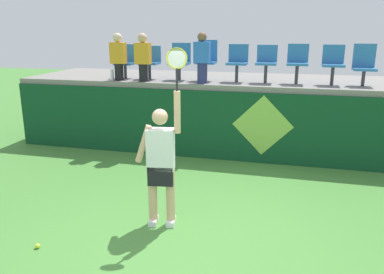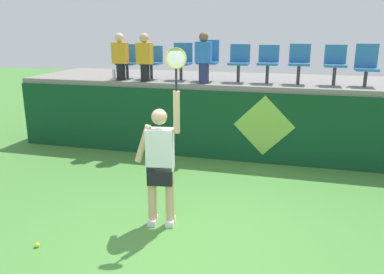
{
  "view_description": "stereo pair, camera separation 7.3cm",
  "coord_description": "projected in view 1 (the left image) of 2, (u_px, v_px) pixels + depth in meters",
  "views": [
    {
      "loc": [
        1.23,
        -4.51,
        2.79
      ],
      "look_at": [
        -0.25,
        1.28,
        1.13
      ],
      "focal_mm": 36.83,
      "sensor_mm": 36.0,
      "label": 1
    },
    {
      "loc": [
        1.31,
        -4.49,
        2.79
      ],
      "look_at": [
        -0.25,
        1.28,
        1.13
      ],
      "focal_mm": 36.83,
      "sensor_mm": 36.0,
      "label": 2
    }
  ],
  "objects": [
    {
      "name": "stadium_chair_7",
      "position": [
        333.0,
        62.0,
        8.22
      ],
      "size": [
        0.44,
        0.42,
        0.83
      ],
      "color": "#38383D",
      "rests_on": "spectator_platform"
    },
    {
      "name": "spectator_0",
      "position": [
        143.0,
        56.0,
        8.73
      ],
      "size": [
        0.34,
        0.21,
        1.06
      ],
      "color": "black",
      "rests_on": "spectator_platform"
    },
    {
      "name": "ground_plane",
      "position": [
        186.0,
        244.0,
        5.25
      ],
      "size": [
        40.0,
        40.0,
        0.0
      ],
      "primitive_type": "plane",
      "color": "#478438"
    },
    {
      "name": "court_back_wall",
      "position": [
        231.0,
        126.0,
        8.47
      ],
      "size": [
        10.21,
        0.2,
        1.5
      ],
      "primitive_type": "cube",
      "color": "#0F4223",
      "rests_on": "ground_plane"
    },
    {
      "name": "stadium_chair_5",
      "position": [
        266.0,
        61.0,
        8.55
      ],
      "size": [
        0.44,
        0.42,
        0.81
      ],
      "color": "#38383D",
      "rests_on": "spectator_platform"
    },
    {
      "name": "spectator_platform",
      "position": [
        240.0,
        81.0,
        9.43
      ],
      "size": [
        10.21,
        2.62,
        0.12
      ],
      "primitive_type": "cube",
      "color": "gray",
      "rests_on": "court_back_wall"
    },
    {
      "name": "tennis_player",
      "position": [
        161.0,
        162.0,
        5.55
      ],
      "size": [
        0.75,
        0.32,
        2.54
      ],
      "color": "white",
      "rests_on": "ground_plane"
    },
    {
      "name": "water_bottle",
      "position": [
        112.0,
        75.0,
        9.03
      ],
      "size": [
        0.08,
        0.08,
        0.25
      ],
      "primitive_type": "cylinder",
      "color": "white",
      "rests_on": "spectator_platform"
    },
    {
      "name": "spectator_1",
      "position": [
        118.0,
        56.0,
        8.92
      ],
      "size": [
        0.34,
        0.2,
        1.06
      ],
      "color": "black",
      "rests_on": "spectator_platform"
    },
    {
      "name": "stadium_chair_1",
      "position": [
        150.0,
        60.0,
        9.2
      ],
      "size": [
        0.44,
        0.42,
        0.76
      ],
      "color": "#38383D",
      "rests_on": "spectator_platform"
    },
    {
      "name": "stadium_chair_3",
      "position": [
        207.0,
        58.0,
        8.87
      ],
      "size": [
        0.44,
        0.42,
        0.9
      ],
      "color": "#38383D",
      "rests_on": "spectator_platform"
    },
    {
      "name": "tennis_ball",
      "position": [
        38.0,
        246.0,
        5.15
      ],
      "size": [
        0.07,
        0.07,
        0.07
      ],
      "primitive_type": "sphere",
      "color": "#D1E533",
      "rests_on": "ground_plane"
    },
    {
      "name": "stadium_chair_8",
      "position": [
        364.0,
        64.0,
        8.09
      ],
      "size": [
        0.44,
        0.42,
        0.85
      ],
      "color": "#38383D",
      "rests_on": "spectator_platform"
    },
    {
      "name": "spectator_2",
      "position": [
        202.0,
        57.0,
        8.41
      ],
      "size": [
        0.34,
        0.2,
        1.08
      ],
      "color": "navy",
      "rests_on": "spectator_platform"
    },
    {
      "name": "stadium_chair_2",
      "position": [
        180.0,
        60.0,
        9.03
      ],
      "size": [
        0.44,
        0.42,
        0.83
      ],
      "color": "#38383D",
      "rests_on": "spectator_platform"
    },
    {
      "name": "stadium_chair_0",
      "position": [
        126.0,
        60.0,
        9.35
      ],
      "size": [
        0.44,
        0.42,
        0.79
      ],
      "color": "#38383D",
      "rests_on": "spectator_platform"
    },
    {
      "name": "stadium_chair_6",
      "position": [
        298.0,
        61.0,
        8.39
      ],
      "size": [
        0.44,
        0.42,
        0.84
      ],
      "color": "#38383D",
      "rests_on": "spectator_platform"
    },
    {
      "name": "wall_signage_mount",
      "position": [
        261.0,
        163.0,
        8.41
      ],
      "size": [
        1.27,
        0.01,
        1.46
      ],
      "color": "#0F4223",
      "rests_on": "ground_plane"
    },
    {
      "name": "stadium_chair_4",
      "position": [
        238.0,
        61.0,
        8.7
      ],
      "size": [
        0.44,
        0.42,
        0.82
      ],
      "color": "#38383D",
      "rests_on": "spectator_platform"
    }
  ]
}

